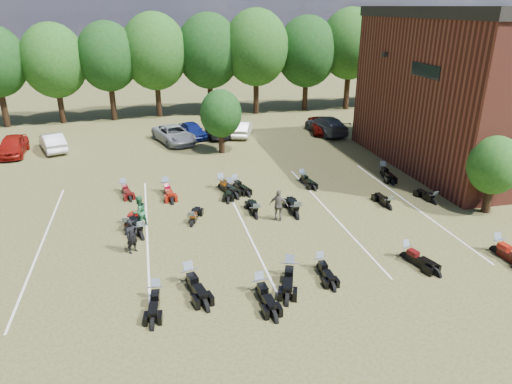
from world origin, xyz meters
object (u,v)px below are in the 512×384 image
object	(u,v)px
person_black	(132,236)
person_green	(139,212)
car_0	(13,146)
car_4	(192,130)
motorcycle_7	(128,233)
motorcycle_14	(124,192)
motorcycle_3	(320,270)
person_grey	(279,205)
motorcycle_0	(157,300)

from	to	relation	value
person_black	person_green	xyz separation A→B (m)	(0.35, 2.66, 0.02)
car_0	person_black	distance (m)	19.83
car_0	car_4	distance (m)	14.11
motorcycle_7	motorcycle_14	xyz separation A→B (m)	(-0.32, 5.71, 0.00)
person_green	motorcycle_14	world-z (taller)	person_green
motorcycle_7	car_0	bearing A→B (deg)	-46.39
car_4	person_black	size ratio (longest dim) A/B	2.36
motorcycle_3	person_green	bearing A→B (deg)	141.90
car_4	person_grey	size ratio (longest dim) A/B	2.23
motorcycle_7	person_grey	bearing A→B (deg)	-169.04
car_4	motorcycle_0	world-z (taller)	car_4
person_black	motorcycle_3	bearing A→B (deg)	-60.01
motorcycle_3	person_grey	bearing A→B (deg)	95.23
motorcycle_3	motorcycle_7	size ratio (longest dim) A/B	0.91
person_black	motorcycle_0	world-z (taller)	person_black
person_black	motorcycle_14	size ratio (longest dim) A/B	0.77
car_4	motorcycle_0	size ratio (longest dim) A/B	1.77
car_4	motorcycle_0	bearing A→B (deg)	-114.69
car_0	motorcycle_3	distance (m)	27.16
car_0	person_black	xyz separation A→B (m)	(9.10, -17.62, 0.07)
person_green	motorcycle_7	size ratio (longest dim) A/B	0.74
motorcycle_3	motorcycle_14	world-z (taller)	motorcycle_14
motorcycle_14	person_black	bearing A→B (deg)	-99.53
person_grey	motorcycle_3	distance (m)	5.28
person_grey	motorcycle_3	bearing A→B (deg)	123.44
motorcycle_3	person_black	bearing A→B (deg)	157.14
motorcycle_3	motorcycle_14	size ratio (longest dim) A/B	0.96
person_grey	motorcycle_0	distance (m)	8.85
person_black	motorcycle_3	world-z (taller)	person_black
motorcycle_7	car_4	bearing A→B (deg)	-92.60
car_0	motorcycle_14	world-z (taller)	car_0
person_green	motorcycle_3	xyz separation A→B (m)	(7.61, -6.18, -0.86)
car_0	person_black	bearing A→B (deg)	-64.62
car_0	person_black	world-z (taller)	person_black
person_grey	motorcycle_3	xyz separation A→B (m)	(0.39, -5.20, -0.88)
car_0	car_4	bearing A→B (deg)	5.58
car_4	motorcycle_14	bearing A→B (deg)	-130.47
motorcycle_14	motorcycle_0	bearing A→B (deg)	-96.66
motorcycle_3	motorcycle_14	xyz separation A→B (m)	(-8.58, 11.33, 0.00)
person_grey	car_4	bearing A→B (deg)	-52.24
car_0	person_green	xyz separation A→B (m)	(9.44, -14.95, 0.09)
car_4	motorcycle_3	bearing A→B (deg)	-97.55
person_grey	motorcycle_0	size ratio (longest dim) A/B	0.79
person_black	person_grey	world-z (taller)	person_grey
car_0	motorcycle_14	distance (m)	12.98
person_grey	motorcycle_14	world-z (taller)	person_grey
person_black	person_grey	bearing A→B (deg)	-23.65
car_0	motorcycle_7	world-z (taller)	car_0
motorcycle_0	person_green	bearing A→B (deg)	102.37
person_grey	motorcycle_7	size ratio (longest dim) A/B	0.77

